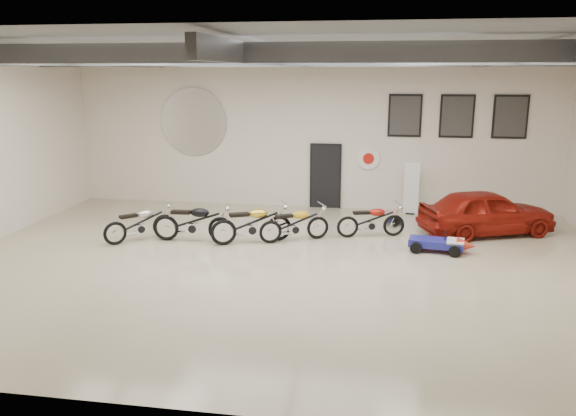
% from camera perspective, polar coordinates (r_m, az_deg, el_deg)
% --- Properties ---
extents(floor, '(16.00, 12.00, 0.01)m').
position_cam_1_polar(floor, '(13.38, -0.82, -5.79)').
color(floor, '#BDAD91').
rests_on(floor, ground).
extents(ceiling, '(16.00, 12.00, 0.01)m').
position_cam_1_polar(ceiling, '(12.62, -0.90, 16.14)').
color(ceiling, slate).
rests_on(ceiling, back_wall).
extents(back_wall, '(16.00, 0.02, 5.00)m').
position_cam_1_polar(back_wall, '(18.65, 2.37, 7.65)').
color(back_wall, beige).
rests_on(back_wall, floor).
extents(ceiling_beams, '(15.80, 11.80, 0.32)m').
position_cam_1_polar(ceiling_beams, '(12.61, -0.90, 15.01)').
color(ceiling_beams, '#56575D').
rests_on(ceiling_beams, ceiling).
extents(door, '(0.92, 0.08, 2.10)m').
position_cam_1_polar(door, '(18.76, 3.83, 3.19)').
color(door, black).
rests_on(door, back_wall).
extents(logo_plaque, '(2.30, 0.06, 1.16)m').
position_cam_1_polar(logo_plaque, '(19.46, -9.55, 8.61)').
color(logo_plaque, silver).
rests_on(logo_plaque, back_wall).
extents(poster_left, '(1.05, 0.08, 1.35)m').
position_cam_1_polar(poster_left, '(18.44, 11.79, 9.18)').
color(poster_left, black).
rests_on(poster_left, back_wall).
extents(poster_mid, '(1.05, 0.08, 1.35)m').
position_cam_1_polar(poster_mid, '(18.58, 16.78, 8.92)').
color(poster_mid, black).
rests_on(poster_mid, back_wall).
extents(poster_right, '(1.05, 0.08, 1.35)m').
position_cam_1_polar(poster_right, '(18.86, 21.65, 8.61)').
color(poster_right, black).
rests_on(poster_right, back_wall).
extents(oil_sign, '(0.72, 0.10, 0.72)m').
position_cam_1_polar(oil_sign, '(18.57, 8.18, 5.01)').
color(oil_sign, white).
rests_on(oil_sign, back_wall).
extents(banner_stand, '(0.49, 0.25, 1.74)m').
position_cam_1_polar(banner_stand, '(18.31, 12.43, 2.06)').
color(banner_stand, white).
rests_on(banner_stand, floor).
extents(motorcycle_silver, '(1.81, 1.79, 1.01)m').
position_cam_1_polar(motorcycle_silver, '(15.63, -14.84, -1.44)').
color(motorcycle_silver, silver).
rests_on(motorcycle_silver, floor).
extents(motorcycle_black, '(2.19, 0.79, 1.12)m').
position_cam_1_polar(motorcycle_black, '(15.24, -9.62, -1.33)').
color(motorcycle_black, silver).
rests_on(motorcycle_black, floor).
extents(motorcycle_gold, '(2.23, 1.51, 1.12)m').
position_cam_1_polar(motorcycle_gold, '(14.92, -3.74, -1.50)').
color(motorcycle_gold, silver).
rests_on(motorcycle_gold, floor).
extents(motorcycle_yellow, '(1.98, 1.41, 1.00)m').
position_cam_1_polar(motorcycle_yellow, '(15.07, 0.66, -1.54)').
color(motorcycle_yellow, silver).
rests_on(motorcycle_yellow, floor).
extents(motorcycle_red, '(1.95, 1.07, 0.97)m').
position_cam_1_polar(motorcycle_red, '(15.63, 8.43, -1.20)').
color(motorcycle_red, silver).
rests_on(motorcycle_red, floor).
extents(go_kart, '(1.76, 1.00, 0.60)m').
position_cam_1_polar(go_kart, '(14.72, 15.39, -3.23)').
color(go_kart, navy).
rests_on(go_kart, floor).
extents(vintage_car, '(2.77, 4.06, 1.28)m').
position_cam_1_polar(vintage_car, '(16.65, 19.53, -0.37)').
color(vintage_car, maroon).
rests_on(vintage_car, floor).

